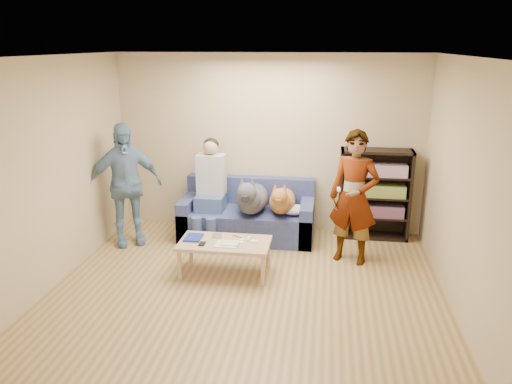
% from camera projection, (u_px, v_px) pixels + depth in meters
% --- Properties ---
extents(ground, '(5.00, 5.00, 0.00)m').
position_uv_depth(ground, '(240.00, 309.00, 5.33)').
color(ground, olive).
rests_on(ground, ground).
extents(ceiling, '(5.00, 5.00, 0.00)m').
position_uv_depth(ceiling, '(237.00, 57.00, 4.58)').
color(ceiling, white).
rests_on(ceiling, ground).
extents(wall_back, '(4.50, 0.00, 4.50)m').
position_uv_depth(wall_back, '(269.00, 144.00, 7.32)').
color(wall_back, tan).
rests_on(wall_back, ground).
extents(wall_front, '(4.50, 0.00, 4.50)m').
position_uv_depth(wall_front, '(154.00, 331.00, 2.59)').
color(wall_front, tan).
rests_on(wall_front, ground).
extents(wall_left, '(0.00, 5.00, 5.00)m').
position_uv_depth(wall_left, '(29.00, 184.00, 5.26)').
color(wall_left, tan).
rests_on(wall_left, ground).
extents(wall_right, '(0.00, 5.00, 5.00)m').
position_uv_depth(wall_right, '(476.00, 203.00, 4.65)').
color(wall_right, tan).
rests_on(wall_right, ground).
extents(blanket, '(0.37, 0.32, 0.13)m').
position_uv_depth(blanket, '(294.00, 210.00, 6.97)').
color(blanket, '#B5B4B9').
rests_on(blanket, sofa).
extents(person_standing_right, '(0.72, 0.59, 1.72)m').
position_uv_depth(person_standing_right, '(354.00, 198.00, 6.28)').
color(person_standing_right, gray).
rests_on(person_standing_right, ground).
extents(person_standing_left, '(1.08, 0.87, 1.72)m').
position_uv_depth(person_standing_left, '(125.00, 185.00, 6.84)').
color(person_standing_left, '#6F90B1').
rests_on(person_standing_left, ground).
extents(held_controller, '(0.04, 0.12, 0.03)m').
position_uv_depth(held_controller, '(339.00, 189.00, 6.07)').
color(held_controller, white).
rests_on(held_controller, person_standing_right).
extents(notebook_blue, '(0.20, 0.26, 0.03)m').
position_uv_depth(notebook_blue, '(194.00, 237.00, 6.13)').
color(notebook_blue, navy).
rests_on(notebook_blue, coffee_table).
extents(papers, '(0.26, 0.20, 0.02)m').
position_uv_depth(papers, '(227.00, 245.00, 5.93)').
color(papers, white).
rests_on(papers, coffee_table).
extents(magazine, '(0.22, 0.17, 0.01)m').
position_uv_depth(magazine, '(230.00, 243.00, 5.94)').
color(magazine, beige).
rests_on(magazine, coffee_table).
extents(camera_silver, '(0.11, 0.06, 0.05)m').
position_uv_depth(camera_silver, '(217.00, 236.00, 6.15)').
color(camera_silver, '#AFAFB3').
rests_on(camera_silver, coffee_table).
extents(controller_a, '(0.04, 0.13, 0.03)m').
position_uv_depth(controller_a, '(249.00, 239.00, 6.08)').
color(controller_a, silver).
rests_on(controller_a, coffee_table).
extents(controller_b, '(0.09, 0.06, 0.03)m').
position_uv_depth(controller_b, '(254.00, 242.00, 6.00)').
color(controller_b, white).
rests_on(controller_b, coffee_table).
extents(headphone_cup_a, '(0.07, 0.07, 0.02)m').
position_uv_depth(headphone_cup_a, '(241.00, 243.00, 5.98)').
color(headphone_cup_a, white).
rests_on(headphone_cup_a, coffee_table).
extents(headphone_cup_b, '(0.07, 0.07, 0.02)m').
position_uv_depth(headphone_cup_b, '(242.00, 240.00, 6.06)').
color(headphone_cup_b, white).
rests_on(headphone_cup_b, coffee_table).
extents(pen_orange, '(0.13, 0.06, 0.01)m').
position_uv_depth(pen_orange, '(220.00, 246.00, 5.88)').
color(pen_orange, orange).
rests_on(pen_orange, coffee_table).
extents(pen_black, '(0.13, 0.08, 0.01)m').
position_uv_depth(pen_black, '(237.00, 236.00, 6.18)').
color(pen_black, black).
rests_on(pen_black, coffee_table).
extents(wallet, '(0.07, 0.12, 0.02)m').
position_uv_depth(wallet, '(202.00, 244.00, 5.95)').
color(wallet, black).
rests_on(wallet, coffee_table).
extents(sofa, '(1.90, 0.85, 0.82)m').
position_uv_depth(sofa, '(248.00, 218.00, 7.27)').
color(sofa, '#515B93').
rests_on(sofa, ground).
extents(person_seated, '(0.40, 0.73, 1.47)m').
position_uv_depth(person_seated, '(210.00, 186.00, 7.08)').
color(person_seated, '#455A99').
rests_on(person_seated, sofa).
extents(dog_gray, '(0.43, 1.26, 0.62)m').
position_uv_depth(dog_gray, '(252.00, 198.00, 6.97)').
color(dog_gray, '#45474E').
rests_on(dog_gray, sofa).
extents(dog_tan, '(0.36, 1.14, 0.53)m').
position_uv_depth(dog_tan, '(282.00, 201.00, 6.97)').
color(dog_tan, '#C6713C').
rests_on(dog_tan, sofa).
extents(coffee_table, '(1.10, 0.60, 0.42)m').
position_uv_depth(coffee_table, '(225.00, 245.00, 6.04)').
color(coffee_table, tan).
rests_on(coffee_table, ground).
extents(bookshelf, '(1.00, 0.34, 1.30)m').
position_uv_depth(bookshelf, '(374.00, 192.00, 7.13)').
color(bookshelf, black).
rests_on(bookshelf, ground).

